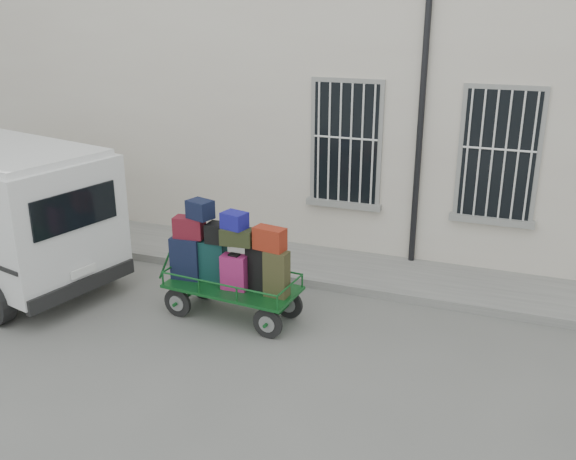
% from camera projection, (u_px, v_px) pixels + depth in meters
% --- Properties ---
extents(ground, '(80.00, 80.00, 0.00)m').
position_uv_depth(ground, '(313.00, 328.00, 9.82)').
color(ground, '#63635E').
rests_on(ground, ground).
extents(building, '(24.00, 5.15, 6.00)m').
position_uv_depth(building, '(398.00, 87.00, 13.65)').
color(building, beige).
rests_on(building, ground).
extents(sidewalk, '(24.00, 1.70, 0.15)m').
position_uv_depth(sidewalk, '(352.00, 270.00, 11.73)').
color(sidewalk, slate).
rests_on(sidewalk, ground).
extents(luggage_cart, '(2.48, 1.11, 1.85)m').
position_uv_depth(luggage_cart, '(229.00, 263.00, 9.88)').
color(luggage_cart, black).
rests_on(luggage_cart, ground).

